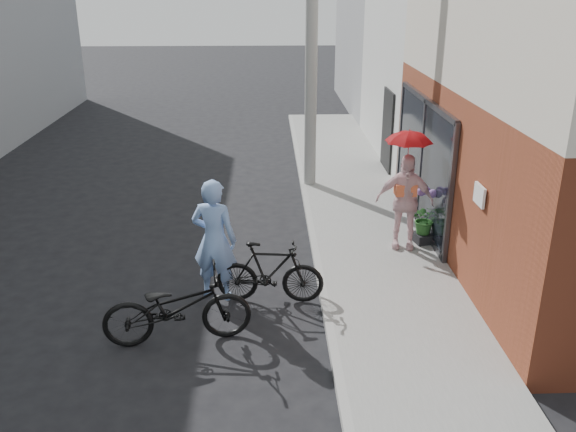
{
  "coord_description": "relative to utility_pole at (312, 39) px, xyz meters",
  "views": [
    {
      "loc": [
        0.07,
        -8.06,
        4.76
      ],
      "look_at": [
        0.41,
        1.3,
        1.1
      ],
      "focal_mm": 38.0,
      "sensor_mm": 36.0,
      "label": 1
    }
  ],
  "objects": [
    {
      "name": "utility_pole",
      "position": [
        0.0,
        0.0,
        0.0
      ],
      "size": [
        0.28,
        0.28,
        7.0
      ],
      "primitive_type": "cylinder",
      "color": "#9E9E99",
      "rests_on": "ground"
    },
    {
      "name": "potted_plant",
      "position": [
        1.9,
        -3.63,
        -2.91
      ],
      "size": [
        0.52,
        0.45,
        0.58
      ],
      "primitive_type": "imported",
      "color": "#295E25",
      "rests_on": "planter"
    },
    {
      "name": "officer",
      "position": [
        -1.86,
        -5.38,
        -2.52
      ],
      "size": [
        0.82,
        0.65,
        1.97
      ],
      "primitive_type": "imported",
      "rotation": [
        0.0,
        0.0,
        2.86
      ],
      "color": "#7BA0DC",
      "rests_on": "ground"
    },
    {
      "name": "bike_right",
      "position": [
        -1.01,
        -5.57,
        -3.0
      ],
      "size": [
        1.72,
        0.63,
        1.01
      ],
      "primitive_type": "imported",
      "rotation": [
        0.0,
        0.0,
        1.48
      ],
      "color": "black",
      "rests_on": "ground"
    },
    {
      "name": "plaster_building",
      "position": [
        6.1,
        3.0,
        0.0
      ],
      "size": [
        8.0,
        6.0,
        7.0
      ],
      "primitive_type": "cube",
      "color": "silver",
      "rests_on": "ground"
    },
    {
      "name": "parasol",
      "position": [
        1.45,
        -3.8,
        -1.27
      ],
      "size": [
        0.79,
        0.79,
        0.7
      ],
      "primitive_type": "imported",
      "color": "red",
      "rests_on": "kimono_woman"
    },
    {
      "name": "ground",
      "position": [
        -1.1,
        -6.0,
        -3.5
      ],
      "size": [
        80.0,
        80.0,
        0.0
      ],
      "primitive_type": "plane",
      "color": "black",
      "rests_on": "ground"
    },
    {
      "name": "kimono_woman",
      "position": [
        1.45,
        -3.8,
        -2.5
      ],
      "size": [
        1.1,
        0.62,
        1.77
      ],
      "primitive_type": "imported",
      "rotation": [
        0.0,
        0.0,
        -0.2
      ],
      "color": "silver",
      "rests_on": "sidewalk"
    },
    {
      "name": "bike_left",
      "position": [
        -2.29,
        -6.66,
        -2.96
      ],
      "size": [
        2.12,
        1.01,
        1.07
      ],
      "primitive_type": "imported",
      "rotation": [
        0.0,
        0.0,
        1.72
      ],
      "color": "black",
      "rests_on": "ground"
    },
    {
      "name": "curb",
      "position": [
        -0.16,
        -4.0,
        -3.44
      ],
      "size": [
        0.12,
        24.0,
        0.12
      ],
      "primitive_type": "cube",
      "color": "#9E9E99",
      "rests_on": "ground"
    },
    {
      "name": "sidewalk",
      "position": [
        1.0,
        -4.0,
        -3.44
      ],
      "size": [
        2.2,
        24.0,
        0.12
      ],
      "primitive_type": "cube",
      "color": "gray",
      "rests_on": "ground"
    },
    {
      "name": "east_building_far",
      "position": [
        6.1,
        10.0,
        0.0
      ],
      "size": [
        8.0,
        8.0,
        7.0
      ],
      "primitive_type": "cube",
      "color": "gray",
      "rests_on": "ground"
    },
    {
      "name": "planter",
      "position": [
        1.9,
        -3.63,
        -3.29
      ],
      "size": [
        0.41,
        0.41,
        0.18
      ],
      "primitive_type": "cube",
      "rotation": [
        0.0,
        0.0,
        0.22
      ],
      "color": "black",
      "rests_on": "sidewalk"
    }
  ]
}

